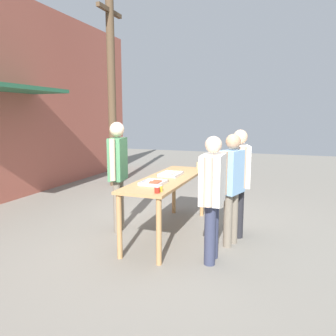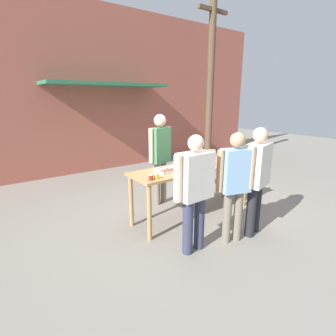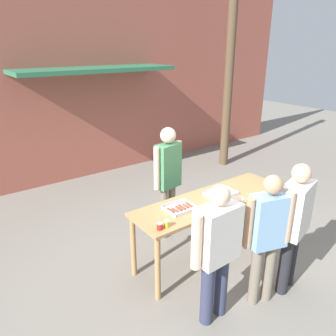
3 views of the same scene
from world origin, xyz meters
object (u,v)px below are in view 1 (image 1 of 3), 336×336
object	(u,v)px
beer_cup	(199,165)
utility_pole	(112,86)
food_tray_sausages	(154,183)
person_customer_waiting_in_line	(232,180)
person_customer_holding_hotdog	(213,190)
person_customer_with_cup	(239,174)
food_tray_buns	(171,174)
person_server_behind_table	(118,166)
condiment_jar_ketchup	(160,188)
condiment_jar_mustard	(157,190)

from	to	relation	value
beer_cup	utility_pole	world-z (taller)	utility_pole
food_tray_sausages	person_customer_waiting_in_line	size ratio (longest dim) A/B	0.23
person_customer_holding_hotdog	utility_pole	size ratio (longest dim) A/B	0.32
person_customer_waiting_in_line	utility_pole	size ratio (longest dim) A/B	0.32
person_customer_holding_hotdog	person_customer_with_cup	size ratio (longest dim) A/B	0.98
food_tray_sausages	person_customer_waiting_in_line	xyz separation A→B (m)	(0.41, -1.04, 0.04)
food_tray_sausages	person_customer_waiting_in_line	world-z (taller)	person_customer_waiting_in_line
food_tray_sausages	food_tray_buns	distance (m)	0.73
person_customer_holding_hotdog	utility_pole	world-z (taller)	utility_pole
utility_pole	person_server_behind_table	bearing A→B (deg)	-149.41
person_customer_waiting_in_line	person_customer_holding_hotdog	bearing A→B (deg)	4.32
food_tray_buns	condiment_jar_ketchup	size ratio (longest dim) A/B	5.12
food_tray_buns	condiment_jar_mustard	distance (m)	1.24
condiment_jar_mustard	utility_pole	size ratio (longest dim) A/B	0.02
condiment_jar_mustard	food_tray_buns	bearing A→B (deg)	11.67
food_tray_sausages	person_customer_holding_hotdog	world-z (taller)	person_customer_holding_hotdog
condiment_jar_ketchup	person_server_behind_table	bearing A→B (deg)	52.95
food_tray_buns	person_server_behind_table	world-z (taller)	person_server_behind_table
food_tray_buns	person_customer_holding_hotdog	xyz separation A→B (m)	(-0.95, -0.89, 0.02)
condiment_jar_mustard	condiment_jar_ketchup	world-z (taller)	same
person_customer_with_cup	condiment_jar_ketchup	bearing A→B (deg)	-49.07
person_customer_holding_hotdog	person_customer_waiting_in_line	bearing A→B (deg)	165.71
beer_cup	food_tray_sausages	bearing A→B (deg)	171.02
condiment_jar_ketchup	beer_cup	xyz separation A→B (m)	(1.95, 0.01, 0.02)
food_tray_sausages	person_customer_holding_hotdog	bearing A→B (deg)	-103.93
condiment_jar_mustard	condiment_jar_ketchup	size ratio (longest dim) A/B	1.00
condiment_jar_mustard	person_customer_with_cup	size ratio (longest dim) A/B	0.05
beer_cup	person_customer_waiting_in_line	xyz separation A→B (m)	(-1.15, -0.79, -0.01)
beer_cup	person_customer_holding_hotdog	size ratio (longest dim) A/B	0.07
beer_cup	food_tray_buns	bearing A→B (deg)	163.44
food_tray_sausages	beer_cup	size ratio (longest dim) A/B	3.16
food_tray_sausages	food_tray_buns	xyz separation A→B (m)	(0.73, 0.00, 0.01)
condiment_jar_mustard	condiment_jar_ketchup	bearing A→B (deg)	-1.38
person_server_behind_table	person_customer_with_cup	world-z (taller)	person_server_behind_table
food_tray_buns	person_customer_waiting_in_line	bearing A→B (deg)	-107.11
condiment_jar_ketchup	utility_pole	world-z (taller)	utility_pole
person_customer_holding_hotdog	person_customer_waiting_in_line	distance (m)	0.64
person_customer_holding_hotdog	utility_pole	distance (m)	5.36
condiment_jar_mustard	person_customer_holding_hotdog	bearing A→B (deg)	-67.30
food_tray_buns	beer_cup	world-z (taller)	beer_cup
food_tray_buns	food_tray_sausages	bearing A→B (deg)	-179.93
food_tray_sausages	condiment_jar_mustard	size ratio (longest dim) A/B	4.58
person_customer_waiting_in_line	utility_pole	world-z (taller)	utility_pole
food_tray_sausages	utility_pole	distance (m)	4.67
condiment_jar_mustard	beer_cup	xyz separation A→B (m)	(2.05, 0.00, 0.02)
person_server_behind_table	utility_pole	world-z (taller)	utility_pole
food_tray_buns	person_customer_waiting_in_line	distance (m)	1.08
food_tray_buns	utility_pole	distance (m)	4.15
food_tray_sausages	person_customer_with_cup	size ratio (longest dim) A/B	0.23
person_customer_holding_hotdog	food_tray_buns	bearing A→B (deg)	-138.18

